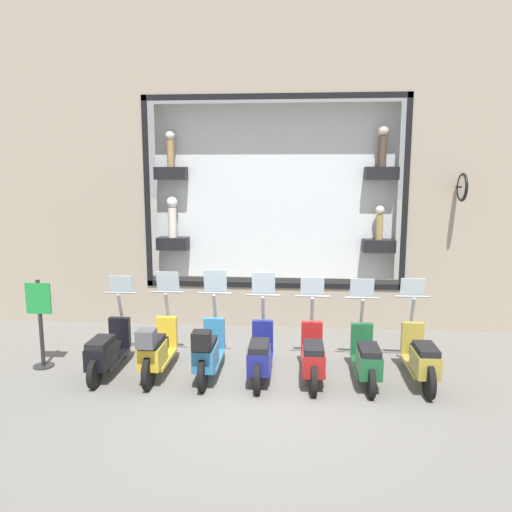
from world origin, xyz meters
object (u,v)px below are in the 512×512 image
object	(u,v)px
scooter_black_6	(107,350)
shop_sign_post	(40,321)
scooter_green_1	(366,358)
scooter_navy_3	(260,354)
scooter_olive_0	(421,358)
scooter_teal_4	(208,351)
scooter_yellow_5	(156,349)
scooter_red_2	(313,356)

from	to	relation	value
scooter_black_6	shop_sign_post	world-z (taller)	shop_sign_post
scooter_green_1	scooter_black_6	size ratio (longest dim) A/B	1.00
scooter_navy_3	scooter_black_6	xyz separation A→B (m)	(-0.00, 2.63, -0.01)
scooter_black_6	scooter_green_1	bearing A→B (deg)	-90.01
scooter_olive_0	scooter_teal_4	distance (m)	3.50
shop_sign_post	scooter_teal_4	bearing A→B (deg)	-95.23
scooter_teal_4	scooter_yellow_5	world-z (taller)	scooter_teal_4
scooter_red_2	scooter_teal_4	distance (m)	1.75
scooter_navy_3	scooter_black_6	bearing A→B (deg)	90.09
scooter_green_1	scooter_red_2	size ratio (longest dim) A/B	1.00
scooter_teal_4	scooter_black_6	distance (m)	1.75
scooter_red_2	scooter_navy_3	world-z (taller)	scooter_navy_3
scooter_red_2	scooter_black_6	distance (m)	3.50
scooter_navy_3	shop_sign_post	xyz separation A→B (m)	(0.22, 3.90, 0.42)
scooter_green_1	scooter_black_6	xyz separation A→B (m)	(0.00, 4.38, 0.00)
scooter_teal_4	scooter_black_6	bearing A→B (deg)	88.35
scooter_green_1	scooter_red_2	distance (m)	0.88
scooter_green_1	scooter_navy_3	world-z (taller)	scooter_navy_3
shop_sign_post	scooter_red_2	bearing A→B (deg)	-92.69
scooter_black_6	scooter_olive_0	bearing A→B (deg)	-89.93
scooter_yellow_5	scooter_navy_3	bearing A→B (deg)	-88.22
scooter_black_6	shop_sign_post	bearing A→B (deg)	79.93
shop_sign_post	scooter_olive_0	bearing A→B (deg)	-91.93
scooter_olive_0	scooter_navy_3	world-z (taller)	scooter_navy_3
scooter_teal_4	scooter_black_6	size ratio (longest dim) A/B	1.01
scooter_green_1	scooter_yellow_5	xyz separation A→B (m)	(-0.05, 3.50, 0.07)
scooter_olive_0	scooter_teal_4	bearing A→B (deg)	90.93
scooter_green_1	scooter_black_6	world-z (taller)	scooter_green_1
scooter_olive_0	scooter_black_6	bearing A→B (deg)	90.07
scooter_yellow_5	scooter_red_2	bearing A→B (deg)	-88.87
scooter_olive_0	scooter_red_2	size ratio (longest dim) A/B	1.01
scooter_olive_0	scooter_yellow_5	distance (m)	4.38
scooter_green_1	scooter_teal_4	bearing A→B (deg)	91.09
scooter_olive_0	scooter_teal_4	world-z (taller)	scooter_teal_4
scooter_teal_4	shop_sign_post	xyz separation A→B (m)	(0.28, 3.02, 0.36)
scooter_teal_4	shop_sign_post	size ratio (longest dim) A/B	1.14
shop_sign_post	scooter_navy_3	bearing A→B (deg)	-93.26
scooter_navy_3	scooter_black_6	world-z (taller)	scooter_navy_3
scooter_navy_3	scooter_yellow_5	world-z (taller)	scooter_navy_3
scooter_navy_3	scooter_black_6	size ratio (longest dim) A/B	1.00
scooter_green_1	scooter_navy_3	xyz separation A→B (m)	(0.01, 1.75, 0.01)
scooter_teal_4	scooter_green_1	bearing A→B (deg)	-88.91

